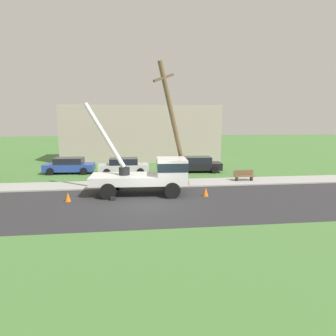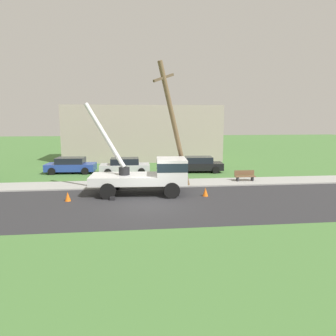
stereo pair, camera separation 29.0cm
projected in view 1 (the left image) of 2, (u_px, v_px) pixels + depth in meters
The scene contains 12 objects.
ground_plane at pixel (142, 170), 29.69m from camera, with size 120.00×120.00×0.00m, color #477538.
road_asphalt at pixel (151, 204), 17.94m from camera, with size 80.00×8.26×0.01m, color #2B2B2D.
sidewalk_strip at pixel (146, 184), 23.31m from camera, with size 80.00×2.72×0.10m, color #9E9E99.
utility_truck at pixel (152, 173), 20.19m from camera, with size 6.75×3.21×5.98m.
leaning_utility_pole at pixel (174, 126), 21.06m from camera, with size 2.90×2.33×8.65m.
traffic_cone_ahead at pixel (206, 192), 19.80m from camera, with size 0.36×0.36×0.56m, color orange.
traffic_cone_behind at pixel (68, 197), 18.50m from camera, with size 0.36×0.36×0.56m, color orange.
parked_sedan_blue at pixel (69, 165), 27.98m from camera, with size 4.50×2.19×1.42m.
parked_sedan_silver at pixel (124, 166), 27.65m from camera, with size 4.41×2.03×1.42m.
parked_sedan_black at pixel (197, 164), 28.72m from camera, with size 4.53×2.24×1.42m.
park_bench at pixel (244, 176), 24.28m from camera, with size 1.60×0.45×0.90m.
lowrise_building_backdrop at pixel (141, 133), 36.95m from camera, with size 18.00×6.00×6.40m, color #A5998C.
Camera 1 is at (-1.23, -17.36, 4.95)m, focal length 33.01 mm.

